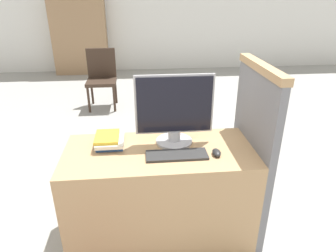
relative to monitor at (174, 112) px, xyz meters
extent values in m
cube|color=white|center=(-0.11, 5.14, 0.44)|extent=(12.00, 0.06, 2.80)
cube|color=tan|center=(-0.11, -0.10, -0.60)|extent=(1.29, 0.60, 0.72)
cube|color=slate|center=(0.55, -0.05, -0.34)|extent=(0.05, 0.70, 1.23)
cube|color=tan|center=(0.55, -0.05, 0.30)|extent=(0.07, 0.70, 0.05)
cylinder|color=#B7B7BC|center=(0.00, 0.00, -0.23)|extent=(0.25, 0.25, 0.02)
cylinder|color=#B7B7BC|center=(0.00, 0.00, -0.18)|extent=(0.09, 0.09, 0.07)
cube|color=#B7B7BC|center=(0.00, 0.00, 0.05)|extent=(0.53, 0.01, 0.41)
cube|color=black|center=(0.00, 0.00, 0.05)|extent=(0.50, 0.02, 0.38)
cube|color=#2D2D2D|center=(-0.01, -0.19, -0.23)|extent=(0.40, 0.14, 0.02)
ellipsoid|color=#262626|center=(0.26, -0.20, -0.22)|extent=(0.05, 0.10, 0.04)
cube|color=#285199|center=(-0.45, 0.01, -0.22)|extent=(0.18, 0.22, 0.03)
cube|color=silver|center=(-0.44, 0.01, -0.19)|extent=(0.19, 0.27, 0.02)
cube|color=gold|center=(-0.46, 0.00, -0.17)|extent=(0.16, 0.21, 0.02)
cylinder|color=#38281E|center=(-1.00, 2.48, -0.76)|extent=(0.04, 0.04, 0.39)
cylinder|color=#38281E|center=(-0.62, 2.48, -0.76)|extent=(0.04, 0.04, 0.39)
cylinder|color=#38281E|center=(-1.00, 2.86, -0.76)|extent=(0.04, 0.04, 0.39)
cylinder|color=#38281E|center=(-0.62, 2.86, -0.76)|extent=(0.04, 0.04, 0.39)
cube|color=#38281E|center=(-0.81, 2.67, -0.54)|extent=(0.44, 0.44, 0.05)
cube|color=#38281E|center=(-0.81, 2.87, -0.29)|extent=(0.44, 0.04, 0.45)
cube|color=#9E7A56|center=(-1.46, 4.90, -0.15)|extent=(1.13, 0.32, 1.62)
camera|label=1|loc=(-0.23, -1.87, 0.75)|focal=32.00mm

